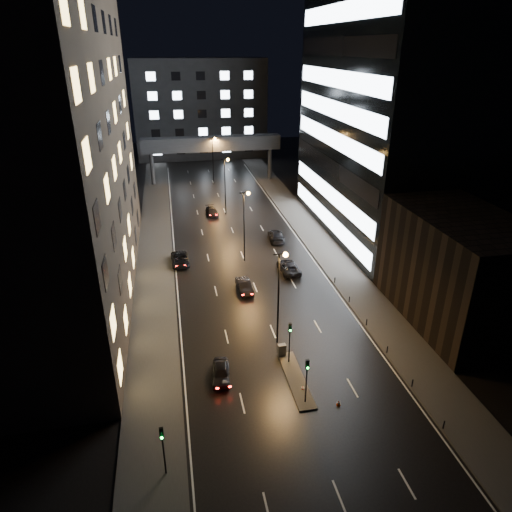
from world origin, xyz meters
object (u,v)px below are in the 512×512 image
object	(u,v)px
car_away_d	(212,212)
car_toward_b	(276,236)
car_away_a	(221,373)
car_away_b	(244,286)
car_away_c	(180,259)
car_toward_a	(289,267)
utility_cabinet	(282,350)

from	to	relation	value
car_away_d	car_toward_b	xyz separation A→B (m)	(8.60, -13.65, 0.12)
car_away_a	car_away_d	size ratio (longest dim) A/B	0.88
car_away_b	car_away_d	xyz separation A→B (m)	(-0.99, 28.84, -0.06)
car_away_c	car_toward_b	size ratio (longest dim) A/B	0.95
car_toward_a	utility_cabinet	world-z (taller)	car_toward_a
car_toward_a	utility_cabinet	bearing A→B (deg)	71.15
car_away_a	car_away_d	world-z (taller)	car_away_a
car_toward_b	utility_cabinet	world-z (taller)	car_toward_b
car_away_c	utility_cabinet	distance (m)	24.61
car_away_c	car_toward_b	xyz separation A→B (m)	(15.11, 5.76, 0.07)
car_toward_a	car_away_b	bearing A→B (deg)	29.75
car_away_a	car_toward_a	bearing A→B (deg)	66.13
car_away_c	car_toward_a	size ratio (longest dim) A/B	0.99
car_toward_b	utility_cabinet	xyz separation A→B (m)	(-6.21, -28.71, -0.03)
car_away_a	car_toward_a	world-z (taller)	car_toward_a
car_away_b	car_toward_a	world-z (taller)	car_away_b
car_away_c	utility_cabinet	bearing A→B (deg)	-70.59
car_away_d	car_away_c	bearing A→B (deg)	-113.72
car_away_d	car_toward_b	bearing A→B (deg)	-62.97
car_toward_a	car_toward_b	size ratio (longest dim) A/B	0.95
car_away_b	utility_cabinet	xyz separation A→B (m)	(1.40, -13.53, 0.03)
car_away_c	car_toward_a	distance (m)	15.19
car_away_d	car_away_b	bearing A→B (deg)	-93.22
car_away_d	utility_cabinet	distance (m)	42.43
car_away_c	car_toward_a	world-z (taller)	car_toward_a
car_away_a	car_away_b	world-z (taller)	car_away_b
car_away_b	car_away_a	bearing A→B (deg)	-110.83
car_away_d	car_toward_a	xyz separation A→B (m)	(7.75, -24.65, 0.06)
car_away_a	utility_cabinet	size ratio (longest dim) A/B	3.34
car_away_d	car_toward_a	distance (m)	25.84
car_away_d	car_toward_b	size ratio (longest dim) A/B	0.84
car_away_b	car_away_d	world-z (taller)	car_away_b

